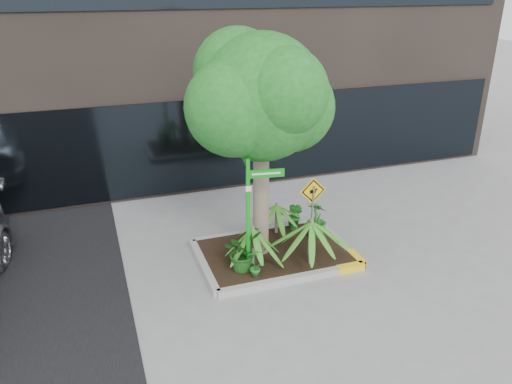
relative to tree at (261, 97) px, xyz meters
name	(u,v)px	position (x,y,z in m)	size (l,w,h in m)	color
ground	(270,265)	(0.08, -0.41, -3.55)	(80.00, 80.00, 0.00)	gray
planter	(276,253)	(0.31, -0.14, -3.45)	(3.35, 2.36, 0.15)	#9E9E99
tree	(261,97)	(0.00, 0.00, 0.00)	(3.24, 2.87, 4.86)	gray
palm_front	(312,222)	(0.80, -0.86, -2.43)	(1.16, 1.16, 1.29)	gray
palm_left	(253,228)	(-0.34, -0.46, -2.57)	(1.00, 1.00, 1.11)	gray
palm_back	(277,205)	(0.64, 0.69, -2.69)	(0.85, 0.85, 0.95)	gray
shrub_a	(242,251)	(-0.62, -0.60, -2.99)	(0.74, 0.74, 0.82)	#1A5017
shrub_b	(317,219)	(1.45, 0.21, -2.97)	(0.48, 0.48, 0.86)	#257021
shrub_c	(256,262)	(-0.44, -0.96, -3.08)	(0.34, 0.34, 0.65)	#226F25
shrub_d	(295,215)	(1.13, 0.72, -3.05)	(0.39, 0.39, 0.71)	#1D661F
street_sign_post	(250,205)	(-0.46, -0.67, -1.95)	(0.76, 0.83, 2.59)	#0E9E18
cattle_sign	(312,205)	(0.90, -0.63, -2.16)	(0.57, 0.20, 1.84)	slate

